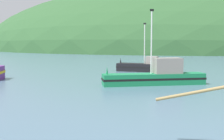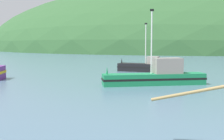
% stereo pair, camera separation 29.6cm
% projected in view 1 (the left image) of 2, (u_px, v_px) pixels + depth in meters
% --- Properties ---
extents(hill_mid_right, '(209.33, 167.46, 47.89)m').
position_uv_depth(hill_mid_right, '(209.00, 46.00, 234.51)').
color(hill_mid_right, '#516B38').
rests_on(hill_mid_right, ground).
extents(hill_far_center, '(112.52, 90.02, 40.21)m').
position_uv_depth(hill_far_center, '(84.00, 47.00, 230.70)').
color(hill_far_center, '#386633').
rests_on(hill_far_center, ground).
extents(hill_mid_left, '(204.92, 163.94, 64.44)m').
position_uv_depth(hill_mid_left, '(177.00, 49.00, 159.08)').
color(hill_mid_left, '#2D562D').
rests_on(hill_mid_left, ground).
extents(fishing_boat_black, '(7.63, 3.42, 6.32)m').
position_uv_depth(fishing_boat_black, '(146.00, 67.00, 37.79)').
color(fishing_boat_black, black).
rests_on(fishing_boat_black, ground).
extents(fishing_boat_green, '(9.49, 4.36, 6.79)m').
position_uv_depth(fishing_boat_green, '(157.00, 76.00, 26.25)').
color(fishing_boat_green, '#197A47').
rests_on(fishing_boat_green, ground).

